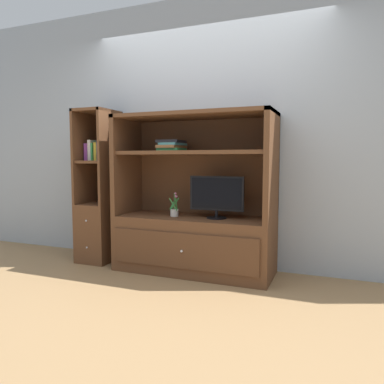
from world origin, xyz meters
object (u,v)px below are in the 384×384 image
magazine_stack (172,145)px  bookshelf_tall (100,209)px  tv_monitor (217,196)px  media_console (194,223)px  potted_plant (174,211)px  upright_book_row (97,151)px

magazine_stack → bookshelf_tall: bearing=179.6°
tv_monitor → magazine_stack: size_ratio=1.63×
media_console → tv_monitor: 0.38m
magazine_stack → bookshelf_tall: bookshelf_tall is taller
media_console → tv_monitor: media_console is taller
potted_plant → upright_book_row: bearing=176.7°
potted_plant → upright_book_row: size_ratio=1.02×
potted_plant → magazine_stack: (-0.05, 0.06, 0.65)m
bookshelf_tall → upright_book_row: size_ratio=6.99×
media_console → bookshelf_tall: 1.13m
media_console → magazine_stack: size_ratio=4.75×
bookshelf_tall → upright_book_row: bearing=-135.8°
potted_plant → bookshelf_tall: bearing=176.2°
media_console → potted_plant: bearing=-161.4°
upright_book_row → magazine_stack: bearing=0.1°
magazine_stack → bookshelf_tall: size_ratio=0.20×
tv_monitor → potted_plant: tv_monitor is taller
media_console → upright_book_row: media_console is taller
tv_monitor → potted_plant: size_ratio=2.24×
potted_plant → bookshelf_tall: 0.94m
potted_plant → magazine_stack: size_ratio=0.73×
media_console → upright_book_row: 1.35m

